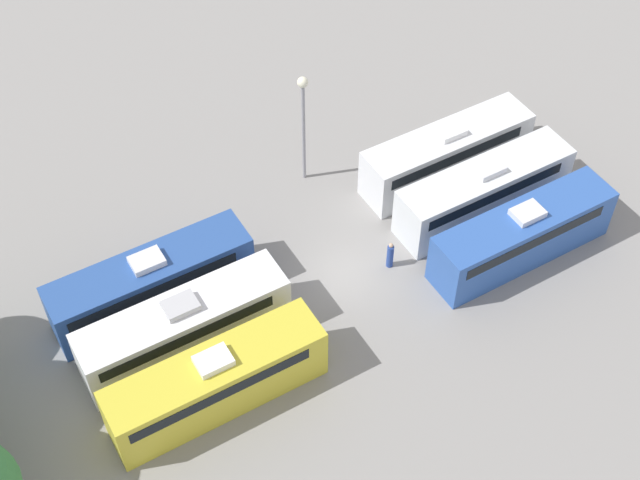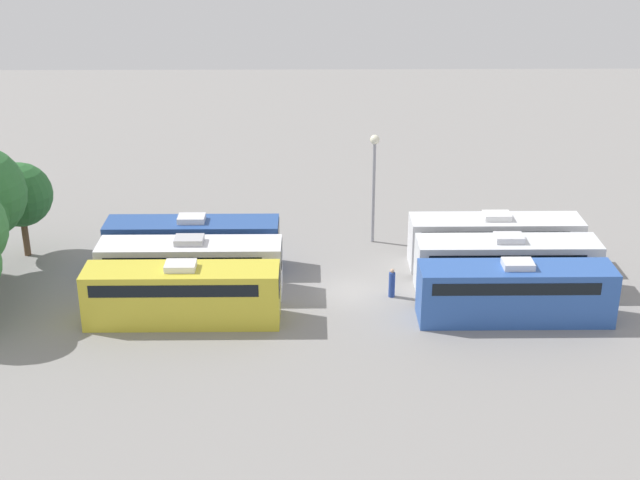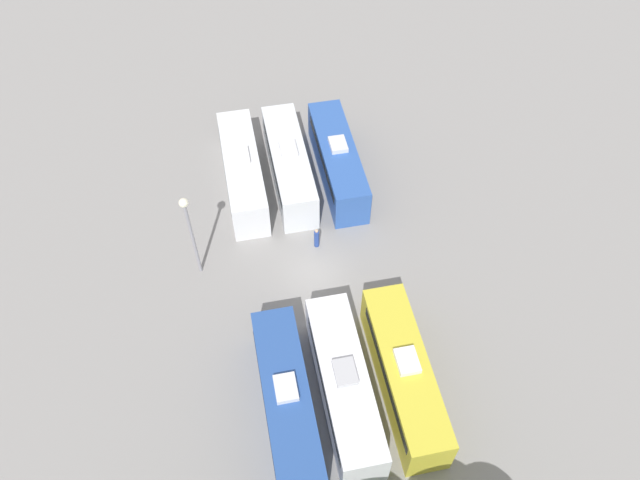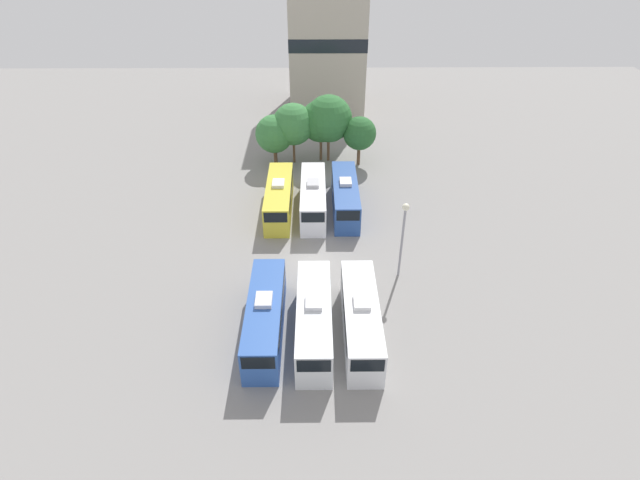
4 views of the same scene
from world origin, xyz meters
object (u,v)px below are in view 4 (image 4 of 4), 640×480
object	(u,v)px
bus_0	(265,315)
tree_0	(274,134)
bus_2	(361,317)
tree_1	(293,124)
bus_4	(313,197)
worker_person	(305,272)
depot_building	(327,42)
bus_1	(314,318)
light_pole	(403,228)
tree_3	(329,119)
tree_2	(321,121)
bus_3	(279,197)
tree_4	(360,133)
bus_5	(345,195)

from	to	relation	value
bus_0	tree_0	xyz separation A→B (m)	(-1.13, 28.86, 2.20)
bus_2	tree_1	world-z (taller)	tree_1
bus_4	worker_person	bearing A→B (deg)	-93.32
worker_person	depot_building	distance (m)	43.90
bus_4	tree_0	bearing A→B (deg)	112.53
bus_1	depot_building	world-z (taller)	depot_building
bus_0	depot_building	distance (m)	50.14
light_pole	depot_building	bearing A→B (deg)	97.28
tree_1	tree_3	distance (m)	4.28
tree_2	depot_building	bearing A→B (deg)	86.72
bus_3	tree_2	world-z (taller)	tree_2
depot_building	tree_2	bearing A→B (deg)	-93.28
bus_1	tree_2	bearing A→B (deg)	88.44
bus_0	tree_4	xyz separation A→B (m)	(9.02, 28.63, 2.32)
bus_1	light_pole	distance (m)	10.71
bus_0	light_pole	size ratio (longest dim) A/B	1.44
bus_0	bus_5	distance (m)	19.21
bus_1	tree_1	size ratio (longest dim) A/B	1.40
bus_0	bus_5	xyz separation A→B (m)	(6.83, 17.95, 0.00)
bus_5	light_pole	bearing A→B (deg)	-69.71
bus_3	bus_5	world-z (taller)	same
tree_3	bus_1	bearing A→B (deg)	-93.32
bus_5	depot_building	size ratio (longest dim) A/B	0.54
bus_2	bus_4	size ratio (longest dim) A/B	1.00
bus_2	tree_0	bearing A→B (deg)	105.72
tree_3	tree_4	bearing A→B (deg)	-18.09
bus_5	depot_building	bearing A→B (deg)	92.38
bus_2	depot_building	distance (m)	50.13
light_pole	tree_4	distance (m)	21.91
bus_0	depot_building	xyz separation A→B (m)	(5.54, 49.19, 7.97)
bus_4	tree_4	size ratio (longest dim) A/B	1.72
depot_building	tree_4	bearing A→B (deg)	-80.38
bus_1	bus_4	size ratio (longest dim) A/B	1.00
bus_5	tree_3	bearing A→B (deg)	97.08
bus_5	tree_4	world-z (taller)	tree_4
tree_0	bus_2	bearing A→B (deg)	-74.28
light_pole	tree_3	bearing A→B (deg)	103.66
bus_2	tree_4	distance (m)	29.07
worker_person	tree_2	size ratio (longest dim) A/B	0.23
tree_0	bus_1	bearing A→B (deg)	-80.76
bus_0	tree_2	xyz separation A→B (m)	(4.44, 30.01, 3.32)
light_pole	tree_1	bearing A→B (deg)	113.58
bus_1	worker_person	size ratio (longest dim) A/B	6.02
bus_5	worker_person	distance (m)	12.37
bus_3	bus_1	bearing A→B (deg)	-78.61
bus_1	light_pole	bearing A→B (deg)	44.09
bus_0	worker_person	size ratio (longest dim) A/B	6.02
tree_0	bus_3	bearing A→B (deg)	-84.27
bus_3	tree_0	bearing A→B (deg)	95.73
bus_2	bus_4	bearing A→B (deg)	101.22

